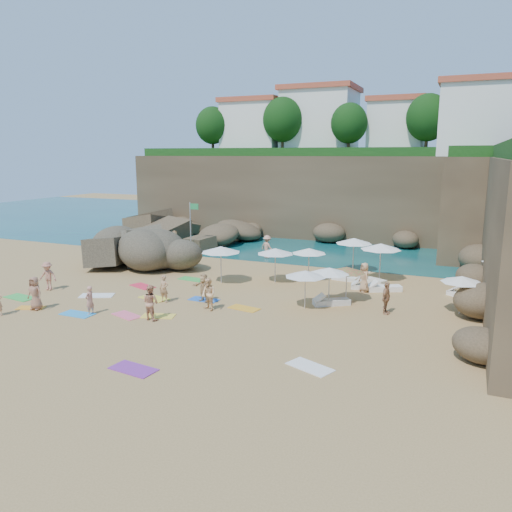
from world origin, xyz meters
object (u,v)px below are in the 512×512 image
at_px(parasol_1, 309,251).
at_px(person_stand_1, 151,302).
at_px(flag_pole, 192,221).
at_px(person_stand_3, 386,298).
at_px(lounger_0, 345,279).
at_px(person_stand_6, 90,300).
at_px(person_stand_5, 175,240).
at_px(rock_outcrop, 143,267).
at_px(person_stand_2, 267,247).
at_px(person_stand_4, 364,277).
at_px(parasol_0, 275,251).
at_px(parasol_2, 381,247).

bearing_deg(parasol_1, person_stand_1, -114.37).
bearing_deg(flag_pole, person_stand_3, -30.59).
relative_size(lounger_0, person_stand_6, 1.08).
xyz_separation_m(person_stand_1, person_stand_5, (-8.98, 16.56, -0.06)).
distance_m(rock_outcrop, person_stand_2, 9.84).
relative_size(flag_pole, person_stand_1, 2.36).
distance_m(flag_pole, person_stand_4, 17.20).
xyz_separation_m(rock_outcrop, flag_pole, (0.59, 6.24, 2.73)).
distance_m(rock_outcrop, parasol_1, 12.62).
xyz_separation_m(parasol_0, person_stand_6, (-6.51, -9.96, -1.31)).
height_order(lounger_0, person_stand_6, person_stand_6).
relative_size(parasol_2, person_stand_2, 1.42).
distance_m(person_stand_1, person_stand_3, 12.11).
relative_size(parasol_1, person_stand_3, 1.33).
relative_size(lounger_0, person_stand_3, 0.96).
relative_size(person_stand_4, person_stand_5, 1.07).
distance_m(parasol_1, person_stand_5, 15.07).
bearing_deg(parasol_1, person_stand_4, -20.16).
relative_size(person_stand_3, person_stand_4, 0.95).
relative_size(person_stand_2, person_stand_3, 1.09).
height_order(parasol_1, person_stand_4, parasol_1).
distance_m(parasol_0, person_stand_3, 8.65).
relative_size(flag_pole, person_stand_6, 2.81).
bearing_deg(parasol_2, person_stand_2, 158.23).
height_order(flag_pole, person_stand_6, flag_pole).
height_order(parasol_2, person_stand_5, parasol_2).
height_order(rock_outcrop, person_stand_5, person_stand_5).
distance_m(parasol_0, person_stand_2, 7.73).
bearing_deg(lounger_0, person_stand_3, -53.51).
distance_m(parasol_1, lounger_0, 3.01).
distance_m(parasol_0, person_stand_6, 11.97).
bearing_deg(parasol_2, rock_outcrop, -170.68).
relative_size(person_stand_1, person_stand_5, 1.07).
bearing_deg(person_stand_4, lounger_0, 177.55).
distance_m(parasol_2, person_stand_6, 18.28).
bearing_deg(lounger_0, flag_pole, 168.91).
xyz_separation_m(person_stand_1, person_stand_2, (-0.21, 16.32, 0.03)).
height_order(flag_pole, lounger_0, flag_pole).
bearing_deg(person_stand_2, person_stand_6, 103.56).
bearing_deg(parasol_1, person_stand_5, 157.71).
bearing_deg(parasol_1, person_stand_3, -42.17).
bearing_deg(flag_pole, person_stand_1, -66.66).
bearing_deg(person_stand_6, parasol_0, 147.32).
height_order(person_stand_1, person_stand_4, person_stand_1).
xyz_separation_m(person_stand_2, person_stand_5, (-8.77, 0.24, -0.09)).
distance_m(person_stand_3, person_stand_4, 4.27).
xyz_separation_m(person_stand_2, person_stand_6, (-3.20, -16.86, -0.17)).
bearing_deg(person_stand_6, person_stand_1, 99.47).
height_order(rock_outcrop, person_stand_1, person_stand_1).
bearing_deg(person_stand_2, person_stand_4, 167.04).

